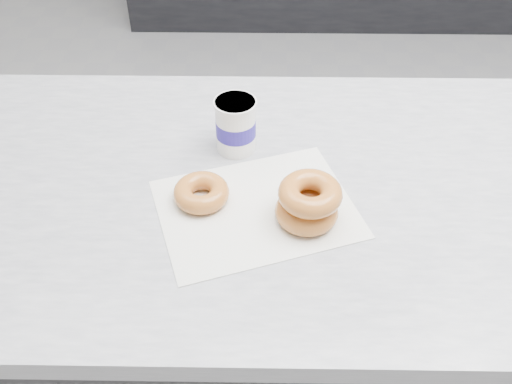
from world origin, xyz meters
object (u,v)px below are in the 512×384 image
(donut_single, at_px, (201,193))
(counter, at_px, (430,325))
(coffee_cup, at_px, (236,125))
(donut_stack, at_px, (308,202))

(donut_single, bearing_deg, counter, 5.05)
(donut_single, bearing_deg, coffee_cup, 69.96)
(donut_single, distance_m, donut_stack, 0.19)
(counter, distance_m, donut_single, 0.70)
(counter, xyz_separation_m, coffee_cup, (-0.46, 0.11, 0.50))
(donut_single, height_order, donut_stack, donut_stack)
(counter, relative_size, donut_stack, 22.23)
(donut_single, relative_size, donut_stack, 0.74)
(donut_stack, bearing_deg, coffee_cup, 123.61)
(counter, bearing_deg, donut_single, -174.95)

